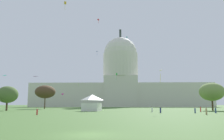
{
  "coord_description": "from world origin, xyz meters",
  "views": [
    {
      "loc": [
        2.71,
        -20.56,
        2.66
      ],
      "look_at": [
        -1.2,
        103.96,
        20.75
      ],
      "focal_mm": 37.14,
      "sensor_mm": 36.0,
      "label": 1
    }
  ],
  "objects_px": {
    "person_white_near_tent": "(152,109)",
    "kite_yellow_low": "(159,72)",
    "tree_west_near": "(7,95)",
    "tree_east_mid": "(212,92)",
    "person_red_near_tree_east": "(201,109)",
    "person_red_mid_left": "(37,112)",
    "kite_violet_low": "(35,77)",
    "event_tent": "(92,103)",
    "capitol_building": "(121,83)",
    "person_denim_edge_west": "(195,110)",
    "person_denim_deep_crowd": "(216,110)",
    "kite_cyan_low": "(2,77)",
    "kite_gold_high": "(65,3)",
    "kite_green_mid": "(117,75)",
    "tree_west_far": "(45,92)",
    "kite_blue_mid": "(96,52)",
    "kite_red_high": "(98,20)",
    "kite_turquoise_high": "(127,38)",
    "kite_lime_mid": "(79,81)",
    "person_tan_front_left": "(206,111)",
    "kite_magenta_low": "(62,94)",
    "kite_white_mid": "(116,74)",
    "person_navy_back_left": "(160,110)"
  },
  "relations": [
    {
      "from": "event_tent",
      "to": "person_denim_deep_crowd",
      "type": "height_order",
      "value": "event_tent"
    },
    {
      "from": "tree_west_far",
      "to": "kite_turquoise_high",
      "type": "xyz_separation_m",
      "value": [
        43.59,
        45.59,
        41.57
      ]
    },
    {
      "from": "kite_gold_high",
      "to": "kite_green_mid",
      "type": "height_order",
      "value": "kite_gold_high"
    },
    {
      "from": "person_denim_edge_west",
      "to": "kite_gold_high",
      "type": "distance_m",
      "value": 73.46
    },
    {
      "from": "person_tan_front_left",
      "to": "kite_white_mid",
      "type": "bearing_deg",
      "value": 125.94
    },
    {
      "from": "person_red_mid_left",
      "to": "kite_green_mid",
      "type": "xyz_separation_m",
      "value": [
        17.86,
        84.19,
        19.22
      ]
    },
    {
      "from": "person_white_near_tent",
      "to": "kite_green_mid",
      "type": "xyz_separation_m",
      "value": [
        -11.95,
        64.28,
        19.1
      ]
    },
    {
      "from": "person_tan_front_left",
      "to": "kite_cyan_low",
      "type": "bearing_deg",
      "value": -169.08
    },
    {
      "from": "tree_west_far",
      "to": "kite_green_mid",
      "type": "height_order",
      "value": "kite_green_mid"
    },
    {
      "from": "person_denim_deep_crowd",
      "to": "kite_white_mid",
      "type": "relative_size",
      "value": 0.41
    },
    {
      "from": "kite_blue_mid",
      "to": "event_tent",
      "type": "bearing_deg",
      "value": -40.95
    },
    {
      "from": "capitol_building",
      "to": "person_denim_edge_west",
      "type": "height_order",
      "value": "capitol_building"
    },
    {
      "from": "person_denim_edge_west",
      "to": "kite_blue_mid",
      "type": "distance_m",
      "value": 88.45
    },
    {
      "from": "tree_west_far",
      "to": "person_denim_deep_crowd",
      "type": "bearing_deg",
      "value": -37.67
    },
    {
      "from": "person_red_mid_left",
      "to": "kite_gold_high",
      "type": "bearing_deg",
      "value": -131.21
    },
    {
      "from": "person_red_mid_left",
      "to": "kite_violet_low",
      "type": "relative_size",
      "value": 0.79
    },
    {
      "from": "kite_red_high",
      "to": "person_navy_back_left",
      "type": "bearing_deg",
      "value": -35.25
    },
    {
      "from": "person_red_near_tree_east",
      "to": "kite_yellow_low",
      "type": "relative_size",
      "value": 0.57
    },
    {
      "from": "capitol_building",
      "to": "person_navy_back_left",
      "type": "distance_m",
      "value": 126.28
    },
    {
      "from": "event_tent",
      "to": "kite_yellow_low",
      "type": "bearing_deg",
      "value": -32.93
    },
    {
      "from": "capitol_building",
      "to": "person_red_mid_left",
      "type": "relative_size",
      "value": 96.84
    },
    {
      "from": "person_white_near_tent",
      "to": "kite_yellow_low",
      "type": "bearing_deg",
      "value": 124.17
    },
    {
      "from": "person_tan_front_left",
      "to": "kite_magenta_low",
      "type": "distance_m",
      "value": 105.91
    },
    {
      "from": "person_navy_back_left",
      "to": "kite_blue_mid",
      "type": "xyz_separation_m",
      "value": [
        -25.85,
        73.06,
        33.67
      ]
    },
    {
      "from": "tree_west_near",
      "to": "person_denim_deep_crowd",
      "type": "relative_size",
      "value": 6.44
    },
    {
      "from": "capitol_building",
      "to": "person_white_near_tent",
      "type": "bearing_deg",
      "value": -85.47
    },
    {
      "from": "tree_west_far",
      "to": "person_navy_back_left",
      "type": "distance_m",
      "value": 71.0
    },
    {
      "from": "capitol_building",
      "to": "kite_red_high",
      "type": "xyz_separation_m",
      "value": [
        -10.34,
        -92.71,
        20.54
      ]
    },
    {
      "from": "person_red_mid_left",
      "to": "kite_white_mid",
      "type": "bearing_deg",
      "value": -151.06
    },
    {
      "from": "person_denim_deep_crowd",
      "to": "kite_white_mid",
      "type": "xyz_separation_m",
      "value": [
        -28.8,
        62.93,
        18.61
      ]
    },
    {
      "from": "capitol_building",
      "to": "person_red_near_tree_east",
      "type": "bearing_deg",
      "value": -77.56
    },
    {
      "from": "person_denim_deep_crowd",
      "to": "kite_cyan_low",
      "type": "bearing_deg",
      "value": 38.76
    },
    {
      "from": "kite_white_mid",
      "to": "kite_blue_mid",
      "type": "bearing_deg",
      "value": 80.36
    },
    {
      "from": "kite_white_mid",
      "to": "kite_yellow_low",
      "type": "bearing_deg",
      "value": -139.28
    },
    {
      "from": "kite_gold_high",
      "to": "person_denim_edge_west",
      "type": "bearing_deg",
      "value": 32.68
    },
    {
      "from": "kite_turquoise_high",
      "to": "kite_lime_mid",
      "type": "relative_size",
      "value": 0.77
    },
    {
      "from": "capitol_building",
      "to": "kite_turquoise_high",
      "type": "height_order",
      "value": "capitol_building"
    },
    {
      "from": "tree_west_near",
      "to": "person_tan_front_left",
      "type": "xyz_separation_m",
      "value": [
        63.27,
        -28.87,
        -5.22
      ]
    },
    {
      "from": "event_tent",
      "to": "kite_magenta_low",
      "type": "distance_m",
      "value": 68.27
    },
    {
      "from": "tree_west_near",
      "to": "tree_east_mid",
      "type": "bearing_deg",
      "value": 3.16
    },
    {
      "from": "person_tan_front_left",
      "to": "person_denim_edge_west",
      "type": "height_order",
      "value": "person_tan_front_left"
    },
    {
      "from": "person_navy_back_left",
      "to": "tree_west_far",
      "type": "bearing_deg",
      "value": -171.14
    },
    {
      "from": "capitol_building",
      "to": "kite_turquoise_high",
      "type": "distance_m",
      "value": 42.46
    },
    {
      "from": "kite_magenta_low",
      "to": "event_tent",
      "type": "bearing_deg",
      "value": -30.55
    },
    {
      "from": "person_tan_front_left",
      "to": "person_red_near_tree_east",
      "type": "bearing_deg",
      "value": 93.38
    },
    {
      "from": "tree_west_near",
      "to": "person_red_mid_left",
      "type": "bearing_deg",
      "value": -54.12
    },
    {
      "from": "person_navy_back_left",
      "to": "kite_turquoise_high",
      "type": "relative_size",
      "value": 0.56
    },
    {
      "from": "tree_west_near",
      "to": "kite_yellow_low",
      "type": "relative_size",
      "value": 3.32
    },
    {
      "from": "person_tan_front_left",
      "to": "person_denim_edge_west",
      "type": "xyz_separation_m",
      "value": [
        0.25,
        9.23,
        -0.02
      ]
    },
    {
      "from": "kite_gold_high",
      "to": "kite_magenta_low",
      "type": "distance_m",
      "value": 62.59
    }
  ]
}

